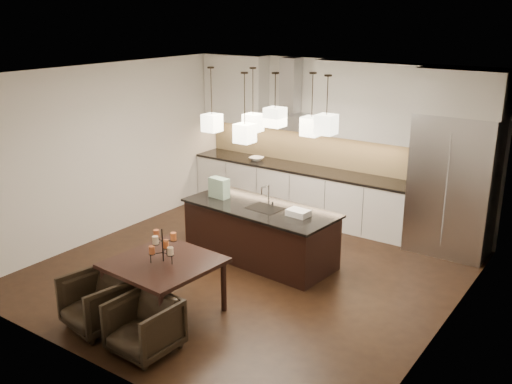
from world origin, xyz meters
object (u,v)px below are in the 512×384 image
Objects in this scene: island_body at (260,234)px; armchair_left at (98,302)px; dining_table at (165,288)px; refrigerator at (453,185)px; armchair_right at (144,326)px.

armchair_left is (-0.47, -2.68, -0.07)m from island_body.
dining_table is 0.81m from armchair_left.
refrigerator is 5.37m from armchair_left.
armchair_right is (0.38, -0.73, -0.04)m from dining_table.
armchair_left is (-2.68, -4.59, -0.75)m from refrigerator.
dining_table is (-2.25, -3.91, -0.72)m from refrigerator.
armchair_left is at bearing -118.80° from dining_table.
refrigerator reaches higher than armchair_right.
armchair_right is at bearing -78.20° from island_body.
armchair_left is at bearing 178.65° from armchair_right.
island_body is 3.16× the size of armchair_left.
dining_table is at bearing -119.90° from refrigerator.
island_body is (-2.22, -1.91, -0.68)m from refrigerator.
island_body reaches higher than armchair_left.
refrigerator reaches higher than island_body.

